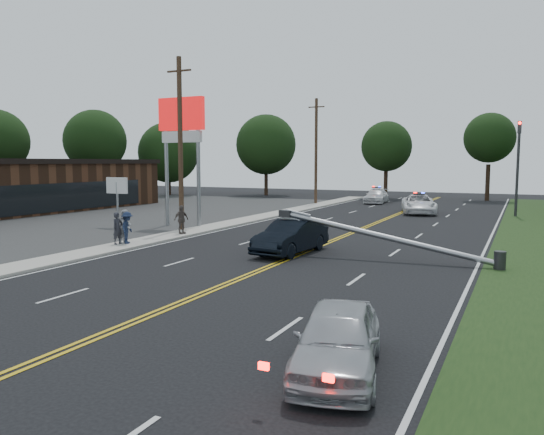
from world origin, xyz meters
The scene contains 23 objects.
ground centered at (0.00, 0.00, 0.00)m, with size 120.00×120.00×0.00m, color black.
parking_lot centered at (-20.00, 10.00, 0.01)m, with size 25.00×60.00×0.01m, color #2D2D2D.
sidewalk centered at (-8.40, 10.00, 0.06)m, with size 1.80×70.00×0.12m, color #ACA69C.
centerline_yellow centered at (0.00, 10.00, 0.01)m, with size 0.36×80.00×0.00m, color gold.
pylon_sign centered at (-10.50, 14.00, 6.00)m, with size 3.20×0.35×8.00m.
small_sign centered at (-14.00, 12.00, 2.33)m, with size 1.60×0.14×3.10m.
traffic_signal centered at (8.30, 30.00, 4.21)m, with size 0.28×0.41×7.05m.
fallen_streetlight centered at (4.19, 8.00, 0.92)m, with size 9.36×0.44×1.91m.
utility_pole_mid centered at (-9.20, 12.00, 5.08)m, with size 1.60×0.28×10.00m.
utility_pole_far centered at (-9.20, 34.00, 5.08)m, with size 1.60×0.28×10.00m.
tree_3 centered at (-34.17, 31.31, 6.36)m, with size 6.79×6.79×9.77m.
tree_4 centered at (-30.30, 39.38, 5.18)m, with size 7.27×7.27×8.82m.
tree_5 centered at (-19.67, 44.58, 6.13)m, with size 7.25×7.25×9.77m.
tree_6 centered at (-5.13, 45.13, 5.75)m, with size 5.52×5.52×8.53m.
tree_7 centered at (5.31, 46.43, 6.53)m, with size 5.18×5.18×9.14m.
crashed_sedan centered at (-0.45, 7.87, 0.75)m, with size 1.58×4.53×1.49m, color black.
waiting_sedan centered at (5.70, -4.03, 0.67)m, with size 1.57×3.91×1.33m, color #ACAEB5.
emergency_a centered at (1.36, 28.99, 0.75)m, with size 2.48×5.37×1.49m, color white.
emergency_b centered at (-4.35, 38.07, 0.69)m, with size 1.92×4.73×1.37m, color silver.
bystander_a centered at (-8.72, 6.05, 0.89)m, with size 0.56×0.37×1.54m, color #26262D.
bystander_b centered at (-8.62, 6.51, 0.93)m, with size 0.79×0.62×1.63m, color #AFAFB4.
bystander_c centered at (-8.42, 6.39, 0.89)m, with size 1.00×0.57×1.54m, color #19233E.
bystander_d centered at (-8.11, 10.43, 0.91)m, with size 0.93×0.39×1.58m, color #574C46.
Camera 1 is at (8.81, -13.50, 4.05)m, focal length 35.00 mm.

